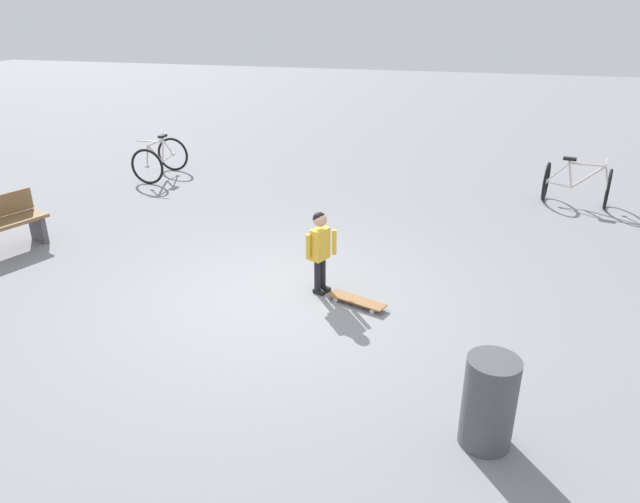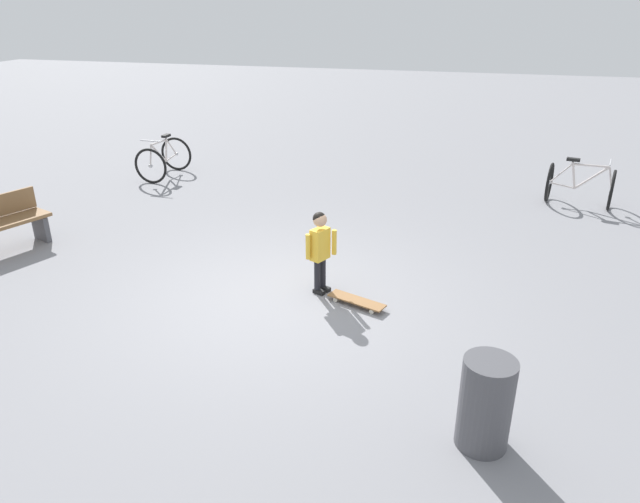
# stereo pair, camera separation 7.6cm
# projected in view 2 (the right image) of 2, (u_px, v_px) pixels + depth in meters

# --- Properties ---
(ground_plane) EXTENTS (50.00, 50.00, 0.00)m
(ground_plane) POSITION_uv_depth(u_px,v_px,m) (275.00, 301.00, 7.09)
(ground_plane) COLOR gray
(child_person) EXTENTS (0.33, 0.28, 1.06)m
(child_person) POSITION_uv_depth(u_px,v_px,m) (320.00, 244.00, 7.07)
(child_person) COLOR black
(child_person) RESTS_ON ground
(skateboard) EXTENTS (0.75, 0.43, 0.07)m
(skateboard) POSITION_uv_depth(u_px,v_px,m) (357.00, 301.00, 6.98)
(skateboard) COLOR olive
(skateboard) RESTS_ON ground
(bicycle_near) EXTENTS (0.74, 1.09, 0.85)m
(bicycle_near) POSITION_uv_depth(u_px,v_px,m) (164.00, 159.00, 11.90)
(bicycle_near) COLOR black
(bicycle_near) RESTS_ON ground
(bicycle_mid) EXTENTS (1.20, 0.92, 0.85)m
(bicycle_mid) POSITION_uv_depth(u_px,v_px,m) (580.00, 185.00, 10.23)
(bicycle_mid) COLOR black
(bicycle_mid) RESTS_ON ground
(trash_bin) EXTENTS (0.43, 0.43, 0.81)m
(trash_bin) POSITION_uv_depth(u_px,v_px,m) (485.00, 404.00, 4.67)
(trash_bin) COLOR #4C4C51
(trash_bin) RESTS_ON ground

